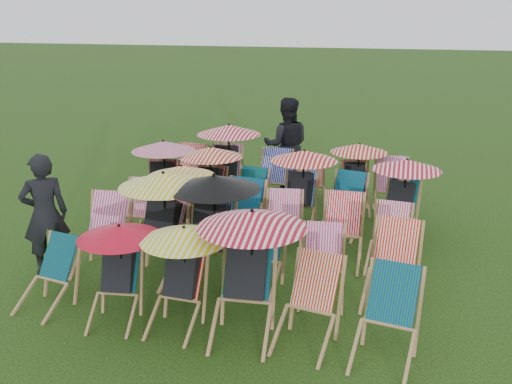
% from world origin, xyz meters
% --- Properties ---
extents(ground, '(100.00, 100.00, 0.00)m').
position_xyz_m(ground, '(0.00, 0.00, 0.00)').
color(ground, black).
rests_on(ground, ground).
extents(deckchair_0, '(0.69, 0.86, 0.84)m').
position_xyz_m(deckchair_0, '(-2.07, -2.20, 0.42)').
color(deckchair_0, '#AA7E4F').
rests_on(deckchair_0, ground).
extents(deckchair_1, '(0.97, 1.05, 1.16)m').
position_xyz_m(deckchair_1, '(-1.09, -2.25, 0.61)').
color(deckchair_1, '#AA7E4F').
rests_on(deckchair_1, ground).
extents(deckchair_2, '(1.01, 1.05, 1.19)m').
position_xyz_m(deckchair_2, '(-0.33, -2.20, 0.63)').
color(deckchair_2, '#AA7E4F').
rests_on(deckchair_2, ground).
extents(deckchair_3, '(1.21, 1.29, 1.44)m').
position_xyz_m(deckchair_3, '(0.46, -2.17, 0.76)').
color(deckchair_3, '#AA7E4F').
rests_on(deckchair_3, ground).
extents(deckchair_4, '(0.76, 0.96, 0.94)m').
position_xyz_m(deckchair_4, '(1.16, -2.20, 0.47)').
color(deckchair_4, '#AA7E4F').
rests_on(deckchair_4, ground).
extents(deckchair_5, '(0.76, 0.96, 0.95)m').
position_xyz_m(deckchair_5, '(2.00, -2.31, 0.47)').
color(deckchair_5, '#AA7E4F').
rests_on(deckchair_5, ground).
extents(deckchair_6, '(0.75, 0.99, 1.02)m').
position_xyz_m(deckchair_6, '(-1.97, -1.02, 0.51)').
color(deckchair_6, '#AA7E4F').
rests_on(deckchair_6, ground).
extents(deckchair_7, '(1.21, 1.29, 1.44)m').
position_xyz_m(deckchair_7, '(-1.11, -0.99, 0.76)').
color(deckchair_7, '#AA7E4F').
rests_on(deckchair_7, ground).
extents(deckchair_8, '(1.23, 1.30, 1.46)m').
position_xyz_m(deckchair_8, '(-0.38, -0.99, 0.77)').
color(deckchair_8, '#AA7E4F').
rests_on(deckchair_8, ground).
extents(deckchair_9, '(0.67, 0.89, 0.93)m').
position_xyz_m(deckchair_9, '(0.32, -1.04, 0.46)').
color(deckchair_9, '#AA7E4F').
rests_on(deckchair_9, ground).
extents(deckchair_10, '(0.67, 0.88, 0.89)m').
position_xyz_m(deckchair_10, '(1.16, -1.13, 0.45)').
color(deckchair_10, '#AA7E4F').
rests_on(deckchair_10, ground).
extents(deckchair_11, '(0.76, 0.98, 0.99)m').
position_xyz_m(deckchair_11, '(2.02, -1.03, 0.49)').
color(deckchair_11, '#AA7E4F').
rests_on(deckchair_11, ground).
extents(deckchair_12, '(0.68, 0.90, 0.94)m').
position_xyz_m(deckchair_12, '(-1.93, 0.03, 0.47)').
color(deckchair_12, '#AA7E4F').
rests_on(deckchair_12, ground).
extents(deckchair_13, '(1.05, 1.12, 1.25)m').
position_xyz_m(deckchair_13, '(-1.26, 0.09, 0.66)').
color(deckchair_13, '#AA7E4F').
rests_on(deckchair_13, ground).
extents(deckchair_14, '(0.80, 1.02, 1.02)m').
position_xyz_m(deckchair_14, '(-0.33, 0.13, 0.51)').
color(deckchair_14, '#AA7E4F').
rests_on(deckchair_14, ground).
extents(deckchair_15, '(0.72, 0.92, 0.92)m').
position_xyz_m(deckchair_15, '(0.40, 0.07, 0.46)').
color(deckchair_15, '#AA7E4F').
rests_on(deckchair_15, ground).
extents(deckchair_16, '(0.65, 0.90, 0.96)m').
position_xyz_m(deckchair_16, '(1.27, 0.02, 0.48)').
color(deckchair_16, '#AA7E4F').
rests_on(deckchair_16, ground).
extents(deckchair_17, '(0.66, 0.86, 0.88)m').
position_xyz_m(deckchair_17, '(1.95, 0.02, 0.44)').
color(deckchair_17, '#AA7E4F').
rests_on(deckchair_17, ground).
extents(deckchair_18, '(1.12, 1.22, 1.33)m').
position_xyz_m(deckchair_18, '(-2.06, 1.27, 0.70)').
color(deckchair_18, '#AA7E4F').
rests_on(deckchair_18, ground).
extents(deckchair_19, '(1.09, 1.14, 1.29)m').
position_xyz_m(deckchair_19, '(-1.20, 1.21, 0.68)').
color(deckchair_19, '#AA7E4F').
rests_on(deckchair_19, ground).
extents(deckchair_20, '(0.70, 0.90, 0.91)m').
position_xyz_m(deckchair_20, '(-0.49, 1.25, 0.45)').
color(deckchair_20, '#AA7E4F').
rests_on(deckchair_20, ground).
extents(deckchair_21, '(1.11, 1.15, 1.32)m').
position_xyz_m(deckchair_21, '(0.42, 1.26, 0.70)').
color(deckchair_21, '#AA7E4F').
rests_on(deckchair_21, ground).
extents(deckchair_22, '(0.80, 0.98, 0.95)m').
position_xyz_m(deckchair_22, '(1.16, 1.23, 0.48)').
color(deckchair_22, '#AA7E4F').
rests_on(deckchair_22, ground).
extents(deckchair_23, '(1.08, 1.16, 1.28)m').
position_xyz_m(deckchair_23, '(2.06, 1.22, 0.68)').
color(deckchair_23, '#AA7E4F').
rests_on(deckchair_23, ground).
extents(deckchair_24, '(0.71, 0.96, 1.01)m').
position_xyz_m(deckchair_24, '(-2.02, 2.29, 0.50)').
color(deckchair_24, '#AA7E4F').
rests_on(deckchair_24, ground).
extents(deckchair_25, '(1.22, 1.31, 1.44)m').
position_xyz_m(deckchair_25, '(-1.23, 2.43, 0.76)').
color(deckchair_25, '#AA7E4F').
rests_on(deckchair_25, ground).
extents(deckchair_26, '(0.70, 0.95, 1.01)m').
position_xyz_m(deckchair_26, '(-0.29, 2.29, 0.50)').
color(deckchair_26, '#AA7E4F').
rests_on(deckchair_26, ground).
extents(deckchair_27, '(0.75, 0.93, 0.91)m').
position_xyz_m(deckchair_27, '(0.42, 2.42, 0.46)').
color(deckchair_27, '#AA7E4F').
rests_on(deckchair_27, ground).
extents(deckchair_28, '(1.03, 1.12, 1.23)m').
position_xyz_m(deckchair_28, '(1.25, 2.41, 0.65)').
color(deckchair_28, '#AA7E4F').
rests_on(deckchair_28, ground).
extents(deckchair_29, '(0.75, 0.97, 0.98)m').
position_xyz_m(deckchair_29, '(1.91, 2.31, 0.49)').
color(deckchair_29, '#AA7E4F').
rests_on(deckchair_29, ground).
extents(person_left, '(0.74, 0.71, 1.71)m').
position_xyz_m(person_left, '(-2.64, -1.31, 0.86)').
color(person_left, black).
rests_on(person_left, ground).
extents(person_rear, '(1.06, 0.91, 1.90)m').
position_xyz_m(person_rear, '(-0.21, 3.22, 0.95)').
color(person_rear, black).
rests_on(person_rear, ground).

